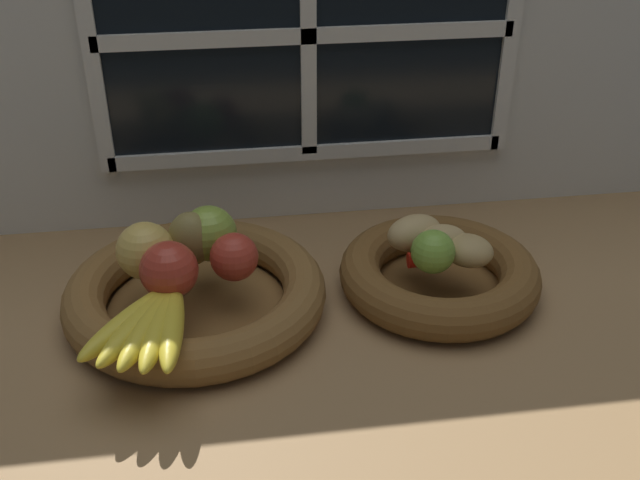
% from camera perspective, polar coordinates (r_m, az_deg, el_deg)
% --- Properties ---
extents(ground_plane, '(1.40, 0.90, 0.03)m').
position_cam_1_polar(ground_plane, '(1.04, 1.19, -6.05)').
color(ground_plane, '#9E774C').
extents(back_wall, '(1.40, 0.05, 0.55)m').
position_cam_1_polar(back_wall, '(1.18, -1.05, 14.32)').
color(back_wall, silver).
rests_on(back_wall, ground_plane).
extents(fruit_bowl_left, '(0.36, 0.36, 0.06)m').
position_cam_1_polar(fruit_bowl_left, '(1.03, -9.54, -4.11)').
color(fruit_bowl_left, brown).
rests_on(fruit_bowl_left, ground_plane).
extents(fruit_bowl_right, '(0.29, 0.29, 0.06)m').
position_cam_1_polar(fruit_bowl_right, '(1.07, 9.16, -2.62)').
color(fruit_bowl_right, brown).
rests_on(fruit_bowl_right, ground_plane).
extents(apple_green_back, '(0.08, 0.08, 0.08)m').
position_cam_1_polar(apple_green_back, '(1.03, -8.56, 0.51)').
color(apple_green_back, '#8CAD3D').
rests_on(apple_green_back, fruit_bowl_left).
extents(apple_red_right, '(0.06, 0.06, 0.06)m').
position_cam_1_polar(apple_red_right, '(0.98, -6.64, -1.31)').
color(apple_red_right, '#B73828').
rests_on(apple_red_right, fruit_bowl_left).
extents(apple_golden_left, '(0.08, 0.08, 0.08)m').
position_cam_1_polar(apple_golden_left, '(1.01, -13.32, -0.81)').
color(apple_golden_left, '#DBB756').
rests_on(apple_golden_left, fruit_bowl_left).
extents(apple_red_front, '(0.08, 0.08, 0.08)m').
position_cam_1_polar(apple_red_front, '(0.96, -11.58, -2.29)').
color(apple_red_front, '#B73828').
rests_on(apple_red_front, fruit_bowl_left).
extents(pear_brown, '(0.08, 0.07, 0.08)m').
position_cam_1_polar(pear_brown, '(1.02, -9.92, 0.10)').
color(pear_brown, olive).
rests_on(pear_brown, fruit_bowl_left).
extents(banana_bunch_front, '(0.13, 0.19, 0.03)m').
position_cam_1_polar(banana_bunch_front, '(0.91, -12.93, -6.26)').
color(banana_bunch_front, yellow).
rests_on(banana_bunch_front, fruit_bowl_left).
extents(potato_large, '(0.07, 0.05, 0.05)m').
position_cam_1_polar(potato_large, '(1.04, 9.41, -0.09)').
color(potato_large, tan).
rests_on(potato_large, fruit_bowl_right).
extents(potato_oblong, '(0.10, 0.08, 0.05)m').
position_cam_1_polar(potato_oblong, '(1.06, 7.29, 0.56)').
color(potato_oblong, tan).
rests_on(potato_oblong, fruit_bowl_right).
extents(potato_small, '(0.09, 0.09, 0.04)m').
position_cam_1_polar(potato_small, '(1.03, 11.43, -0.91)').
color(potato_small, tan).
rests_on(potato_small, fruit_bowl_right).
extents(lime_near, '(0.06, 0.06, 0.06)m').
position_cam_1_polar(lime_near, '(1.01, 8.71, -0.90)').
color(lime_near, '#7AAD3D').
rests_on(lime_near, fruit_bowl_right).
extents(chili_pepper, '(0.12, 0.03, 0.02)m').
position_cam_1_polar(chili_pepper, '(1.03, 9.98, -1.43)').
color(chili_pepper, red).
rests_on(chili_pepper, fruit_bowl_right).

